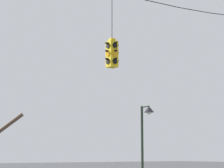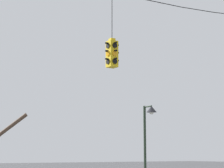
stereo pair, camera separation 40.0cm
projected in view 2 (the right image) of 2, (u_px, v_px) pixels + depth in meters
traffic_light_near_right_pole at (112, 53)px, 16.06m from camera, size 0.58×0.58×2.92m
street_lamp at (148, 130)px, 20.23m from camera, size 0.47×0.82×4.54m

